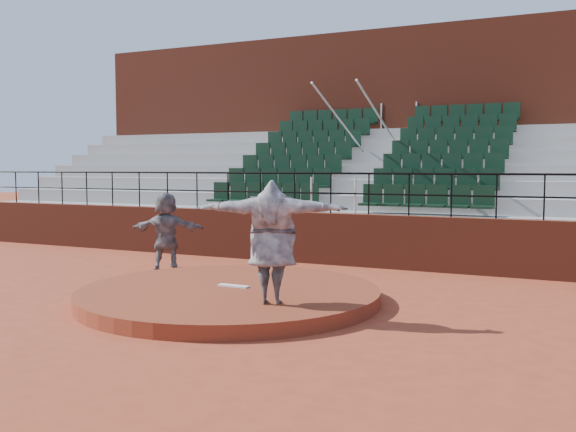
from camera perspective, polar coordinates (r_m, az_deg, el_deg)
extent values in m
plane|color=#9F3E23|center=(11.90, -5.24, -7.58)|extent=(90.00, 90.00, 0.00)
cylinder|color=maroon|center=(11.87, -5.24, -6.99)|extent=(5.50, 5.50, 0.25)
cube|color=white|center=(11.97, -4.88, -6.21)|extent=(0.60, 0.15, 0.03)
cube|color=maroon|center=(16.24, 3.80, -2.02)|extent=(24.00, 0.30, 1.30)
cylinder|color=black|center=(16.14, 3.83, 3.81)|extent=(24.00, 0.05, 0.05)
cylinder|color=black|center=(16.15, 3.82, 2.03)|extent=(24.00, 0.04, 0.04)
cylinder|color=black|center=(22.65, -23.03, 2.38)|extent=(0.04, 0.04, 1.00)
cylinder|color=black|center=(21.91, -21.30, 2.37)|extent=(0.04, 0.04, 1.00)
cylinder|color=black|center=(21.19, -19.44, 2.36)|extent=(0.04, 0.04, 1.00)
cylinder|color=black|center=(20.50, -17.46, 2.35)|extent=(0.04, 0.04, 1.00)
cylinder|color=black|center=(19.83, -15.34, 2.33)|extent=(0.04, 0.04, 1.00)
cylinder|color=black|center=(19.19, -13.08, 2.31)|extent=(0.04, 0.04, 1.00)
cylinder|color=black|center=(18.58, -10.67, 2.28)|extent=(0.04, 0.04, 1.00)
cylinder|color=black|center=(18.01, -8.09, 2.25)|extent=(0.04, 0.04, 1.00)
cylinder|color=black|center=(17.48, -5.36, 2.21)|extent=(0.04, 0.04, 1.00)
cylinder|color=black|center=(16.99, -2.46, 2.16)|extent=(0.04, 0.04, 1.00)
cylinder|color=black|center=(16.54, 0.60, 2.10)|extent=(0.04, 0.04, 1.00)
cylinder|color=black|center=(16.15, 3.82, 2.03)|extent=(0.04, 0.04, 1.00)
cylinder|color=black|center=(15.81, 7.20, 1.96)|extent=(0.04, 0.04, 1.00)
cylinder|color=black|center=(15.52, 10.70, 1.87)|extent=(0.04, 0.04, 1.00)
cylinder|color=black|center=(15.30, 14.33, 1.77)|extent=(0.04, 0.04, 1.00)
cylinder|color=black|center=(15.14, 18.04, 1.67)|extent=(0.04, 0.04, 1.00)
cylinder|color=black|center=(15.04, 21.82, 1.55)|extent=(0.04, 0.04, 1.00)
cube|color=#979792|center=(16.77, 4.53, -1.82)|extent=(24.00, 0.85, 1.30)
cube|color=black|center=(17.63, -2.29, 1.78)|extent=(3.30, 0.48, 0.72)
cube|color=black|center=(16.04, 12.09, 1.43)|extent=(3.30, 0.48, 0.72)
cube|color=#979792|center=(17.54, 5.53, -0.90)|extent=(24.00, 0.85, 1.70)
cube|color=black|center=(18.37, -1.05, 3.14)|extent=(3.30, 0.48, 0.72)
cube|color=black|center=(16.85, 12.79, 2.92)|extent=(3.30, 0.48, 0.72)
cube|color=#979792|center=(18.32, 6.44, -0.05)|extent=(24.00, 0.85, 2.10)
cube|color=black|center=(19.13, 0.09, 4.39)|extent=(3.30, 0.48, 0.72)
cube|color=black|center=(17.67, 13.42, 4.27)|extent=(3.30, 0.48, 0.72)
cube|color=#979792|center=(19.11, 7.28, 0.73)|extent=(24.00, 0.85, 2.50)
cube|color=black|center=(19.91, 1.14, 5.54)|extent=(3.30, 0.48, 0.72)
cube|color=black|center=(18.51, 14.00, 5.50)|extent=(3.30, 0.48, 0.72)
cube|color=#979792|center=(19.91, 8.05, 1.44)|extent=(24.00, 0.85, 2.90)
cube|color=black|center=(20.69, 2.12, 6.61)|extent=(3.30, 0.48, 0.72)
cube|color=black|center=(19.35, 14.53, 6.62)|extent=(3.30, 0.48, 0.72)
cube|color=#979792|center=(20.71, 8.76, 2.10)|extent=(24.00, 0.85, 3.30)
cube|color=black|center=(21.49, 3.03, 7.59)|extent=(3.30, 0.48, 0.72)
cube|color=black|center=(20.21, 15.01, 7.65)|extent=(3.30, 0.48, 0.72)
cube|color=#979792|center=(21.52, 9.42, 2.71)|extent=(24.00, 0.85, 3.70)
cube|color=black|center=(22.31, 3.88, 8.50)|extent=(3.30, 0.48, 0.72)
cube|color=black|center=(21.07, 15.46, 8.59)|extent=(3.30, 0.48, 0.72)
cylinder|color=silver|center=(19.29, 5.64, 7.16)|extent=(0.06, 5.97, 2.46)
cylinder|color=silver|center=(18.92, 9.08, 7.19)|extent=(0.06, 5.97, 2.46)
cube|color=maroon|center=(23.39, 10.79, 6.99)|extent=(24.00, 3.00, 7.10)
imported|color=black|center=(10.37, -1.44, -2.32)|extent=(2.55, 1.36, 2.01)
imported|color=black|center=(15.51, -10.77, -1.33)|extent=(1.82, 1.14, 1.87)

